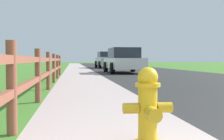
% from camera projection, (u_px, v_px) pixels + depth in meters
% --- Properties ---
extents(ground_plane, '(120.00, 120.00, 0.00)m').
position_uv_depth(ground_plane, '(88.00, 68.00, 26.00)').
color(ground_plane, '#427829').
extents(road_asphalt, '(7.00, 66.00, 0.01)m').
position_uv_depth(road_asphalt, '(122.00, 68.00, 28.47)').
color(road_asphalt, '#2B2B2B').
rests_on(road_asphalt, ground).
extents(curb_concrete, '(6.00, 66.00, 0.01)m').
position_uv_depth(curb_concrete, '(56.00, 68.00, 27.56)').
color(curb_concrete, '#B8A49F').
rests_on(curb_concrete, ground).
extents(grass_verge, '(5.00, 66.00, 0.00)m').
position_uv_depth(grass_verge, '(40.00, 68.00, 27.36)').
color(grass_verge, '#427829').
rests_on(grass_verge, ground).
extents(fire_hydrant, '(0.47, 0.40, 0.73)m').
position_uv_depth(fire_hydrant, '(148.00, 106.00, 2.68)').
color(fire_hydrant, yellow).
rests_on(fire_hydrant, ground).
extents(rail_fence, '(0.11, 13.83, 1.01)m').
position_uv_depth(rail_fence, '(48.00, 68.00, 7.50)').
color(rail_fence, brown).
rests_on(rail_fence, ground).
extents(parked_suv_white, '(2.09, 4.46, 1.50)m').
position_uv_depth(parked_suv_white, '(124.00, 60.00, 17.17)').
color(parked_suv_white, white).
rests_on(parked_suv_white, ground).
extents(parked_car_silver, '(2.13, 4.53, 1.55)m').
position_uv_depth(parked_car_silver, '(107.00, 60.00, 27.26)').
color(parked_car_silver, '#B7BABF').
rests_on(parked_car_silver, ground).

